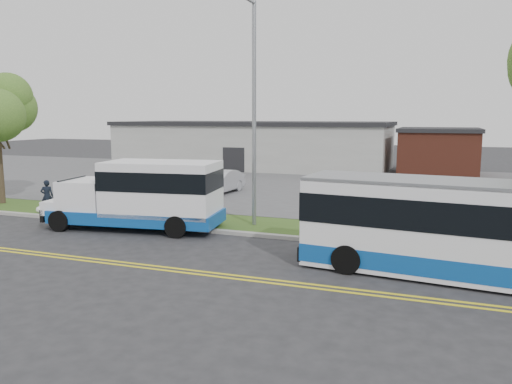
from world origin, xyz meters
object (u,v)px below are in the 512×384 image
at_px(shuttle_bus, 145,193).
at_px(transit_bus, 481,231).
at_px(pedestrian, 47,196).
at_px(parked_car_b, 160,172).
at_px(streetlight_near, 254,107).
at_px(parked_car_a, 219,182).

relative_size(shuttle_bus, transit_bus, 0.74).
distance_m(transit_bus, pedestrian, 19.84).
bearing_deg(transit_bus, pedestrian, 175.16).
xyz_separation_m(transit_bus, parked_car_b, (-20.68, 16.34, -0.75)).
relative_size(streetlight_near, parked_car_b, 2.14).
bearing_deg(shuttle_bus, pedestrian, 162.01).
distance_m(parked_car_a, parked_car_b, 7.79).
xyz_separation_m(transit_bus, pedestrian, (-19.49, 3.63, -0.58)).
height_order(shuttle_bus, parked_car_a, shuttle_bus).
height_order(transit_bus, parked_car_a, transit_bus).
bearing_deg(parked_car_a, shuttle_bus, -79.35).
relative_size(streetlight_near, parked_car_a, 2.19).
bearing_deg(parked_car_b, transit_bus, -34.42).
xyz_separation_m(transit_bus, parked_car_a, (-14.02, 12.29, -0.68)).
xyz_separation_m(streetlight_near, parked_car_a, (-5.19, 7.83, -4.42)).
xyz_separation_m(shuttle_bus, transit_bus, (13.04, -2.43, -0.09)).
bearing_deg(streetlight_near, transit_bus, -26.80).
height_order(streetlight_near, parked_car_a, streetlight_near).
distance_m(shuttle_bus, pedestrian, 6.60).
height_order(streetlight_near, parked_car_b, streetlight_near).
relative_size(parked_car_a, parked_car_b, 0.98).
height_order(streetlight_near, pedestrian, streetlight_near).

